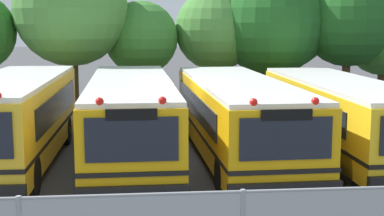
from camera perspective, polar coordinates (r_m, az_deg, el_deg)
ground_plane at (r=17.53m, az=-0.94°, el=-5.19°), size 160.00×160.00×0.00m
school_bus_0 at (r=17.38m, az=-17.27°, el=-0.91°), size 2.58×9.31×2.71m
school_bus_1 at (r=17.35m, az=-6.12°, el=-0.75°), size 2.60×10.66×2.61m
school_bus_2 at (r=17.54m, az=4.56°, el=-0.71°), size 2.84×10.64×2.56m
school_bus_3 at (r=18.52m, az=14.73°, el=-0.56°), size 2.63×10.28×2.50m
tree_2 at (r=24.52m, az=-12.14°, el=9.64°), size 4.74×4.74×7.07m
tree_3 at (r=25.16m, az=-5.31°, el=7.06°), size 3.22×3.22×5.09m
tree_4 at (r=25.77m, az=2.50°, el=7.95°), size 3.66×3.66×5.66m
tree_5 at (r=25.90m, az=8.43°, el=8.26°), size 4.93×4.77×6.53m
tree_6 at (r=26.52m, az=15.53°, el=8.40°), size 4.17×4.17×6.36m
tree_7 at (r=27.63m, az=18.60°, el=7.24°), size 3.74×3.74×5.47m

